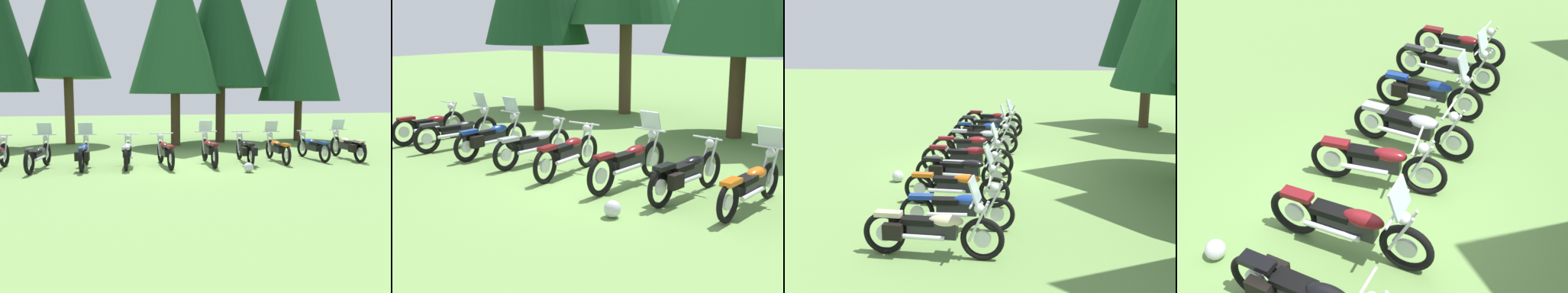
# 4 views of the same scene
# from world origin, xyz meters

# --- Properties ---
(ground_plane) EXTENTS (80.00, 80.00, 0.00)m
(ground_plane) POSITION_xyz_m (0.00, 0.00, 0.00)
(ground_plane) COLOR #6B934C
(motorcycle_1) EXTENTS (0.77, 2.38, 1.37)m
(motorcycle_1) POSITION_xyz_m (-4.48, 0.21, 0.45)
(motorcycle_1) COLOR black
(motorcycle_1) RESTS_ON ground_plane
(motorcycle_2) EXTENTS (0.67, 2.19, 1.36)m
(motorcycle_2) POSITION_xyz_m (-3.17, 0.05, 0.46)
(motorcycle_2) COLOR black
(motorcycle_2) RESTS_ON ground_plane
(motorcycle_3) EXTENTS (0.73, 2.24, 1.00)m
(motorcycle_3) POSITION_xyz_m (-1.87, 0.09, 0.45)
(motorcycle_3) COLOR black
(motorcycle_3) RESTS_ON ground_plane
(motorcycle_4) EXTENTS (0.77, 2.24, 1.01)m
(motorcycle_4) POSITION_xyz_m (-0.71, -0.17, 0.47)
(motorcycle_4) COLOR black
(motorcycle_4) RESTS_ON ground_plane
(motorcycle_5) EXTENTS (0.76, 2.43, 1.39)m
(motorcycle_5) POSITION_xyz_m (0.73, -0.10, 0.49)
(motorcycle_5) COLOR black
(motorcycle_5) RESTS_ON ground_plane
(motorcycle_6) EXTENTS (0.74, 2.32, 1.01)m
(motorcycle_6) POSITION_xyz_m (1.94, -0.16, 0.47)
(motorcycle_6) COLOR black
(motorcycle_6) RESTS_ON ground_plane
(motorcycle_7) EXTENTS (0.62, 2.30, 1.34)m
(motorcycle_7) POSITION_xyz_m (3.12, -0.09, 0.46)
(motorcycle_7) COLOR black
(motorcycle_7) RESTS_ON ground_plane
(motorcycle_8) EXTENTS (0.62, 2.16, 0.98)m
(motorcycle_8) POSITION_xyz_m (4.54, 0.06, 0.45)
(motorcycle_8) COLOR black
(motorcycle_8) RESTS_ON ground_plane
(motorcycle_9) EXTENTS (0.70, 2.37, 1.37)m
(motorcycle_9) POSITION_xyz_m (5.71, -0.24, 0.48)
(motorcycle_9) COLOR black
(motorcycle_9) RESTS_ON ground_plane
(pine_tree_1) EXTENTS (3.91, 3.91, 9.00)m
(pine_tree_1) POSITION_xyz_m (-3.85, 7.26, 6.01)
(pine_tree_1) COLOR #4C3823
(pine_tree_1) RESTS_ON ground_plane
(pine_tree_2) EXTENTS (4.11, 4.11, 8.90)m
(pine_tree_2) POSITION_xyz_m (0.77, 5.47, 5.60)
(pine_tree_2) COLOR #42301E
(pine_tree_2) RESTS_ON ground_plane
(pine_tree_3) EXTENTS (4.57, 4.57, 9.45)m
(pine_tree_3) POSITION_xyz_m (3.20, 6.46, 6.03)
(pine_tree_3) COLOR #42301E
(pine_tree_3) RESTS_ON ground_plane
(pine_tree_4) EXTENTS (3.97, 3.97, 9.37)m
(pine_tree_4) POSITION_xyz_m (7.14, 6.05, 5.67)
(pine_tree_4) COLOR #42301E
(pine_tree_4) RESTS_ON ground_plane
(dropped_helmet) EXTENTS (0.29, 0.29, 0.29)m
(dropped_helmet) POSITION_xyz_m (1.42, -1.79, 0.14)
(dropped_helmet) COLOR silver
(dropped_helmet) RESTS_ON ground_plane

